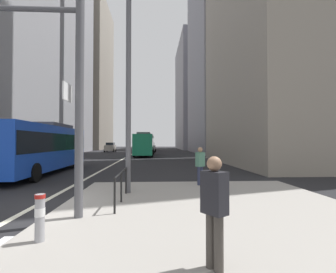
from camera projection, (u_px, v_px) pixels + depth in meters
ground_plane at (120, 160)px, 27.79m from camera, size 160.00×160.00×0.00m
median_island at (211, 212)px, 7.11m from camera, size 9.00×10.00×0.15m
lane_centre_line at (130, 155)px, 37.77m from camera, size 0.20×80.00×0.01m
office_tower_left_mid at (53, 21)px, 48.36m from camera, size 10.89×18.44×51.61m
office_tower_left_far at (85, 76)px, 70.68m from camera, size 12.48×20.44×41.51m
office_tower_right_mid at (223, 45)px, 47.93m from camera, size 11.16×19.35×41.67m
office_tower_right_far at (199, 96)px, 73.05m from camera, size 12.37×24.22×31.08m
city_bus_blue_oncoming at (42, 146)px, 16.28m from camera, size 2.84×11.18×3.40m
city_bus_red_receding at (145, 144)px, 36.77m from camera, size 2.78×11.51×3.40m
city_bus_red_distant at (148, 143)px, 59.22m from camera, size 2.75×11.21×3.40m
car_oncoming_mid at (110, 147)px, 51.05m from camera, size 2.09×4.33×1.94m
car_receding_near at (151, 147)px, 48.82m from camera, size 2.21×4.44×1.94m
street_lamp_post at (129, 60)px, 9.59m from camera, size 5.50×0.32×8.00m
bollard_left at (40, 215)px, 4.84m from camera, size 0.20×0.20×0.92m
pedestrian_railing at (124, 177)px, 8.66m from camera, size 0.06×3.97×0.98m
pedestrian_waiting at (200, 164)px, 11.19m from camera, size 0.45×0.42×1.70m
pedestrian_walking at (214, 206)px, 3.79m from camera, size 0.41×0.45×1.73m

